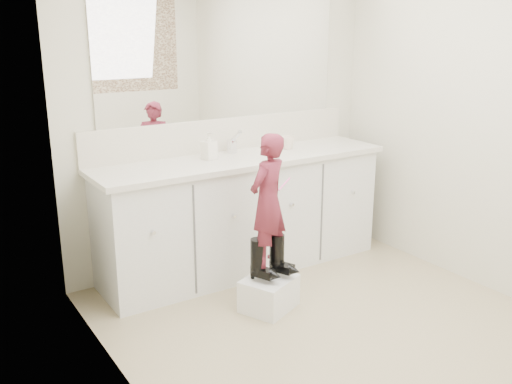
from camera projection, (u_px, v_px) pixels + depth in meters
floor at (347, 335)px, 3.49m from camera, size 3.00×3.00×0.00m
wall_back at (223, 110)px, 4.37m from camera, size 2.60×0.00×2.60m
wall_left at (134, 174)px, 2.48m from camera, size 0.00×3.00×3.00m
wall_right at (502, 122)px, 3.83m from camera, size 0.00×3.00×3.00m
vanity_cabinet at (243, 216)px, 4.36m from camera, size 2.20×0.55×0.85m
countertop at (243, 159)px, 4.22m from camera, size 2.28×0.58×0.04m
backsplash at (225, 134)px, 4.40m from camera, size 2.28×0.03×0.25m
mirror at (223, 51)px, 4.23m from camera, size 2.00×0.02×1.00m
faucet at (232, 146)px, 4.34m from camera, size 0.08×0.08×0.10m
cup at (288, 143)px, 4.47m from camera, size 0.11×0.11×0.10m
soap_bottle at (209, 146)px, 4.11m from camera, size 0.11×0.11×0.20m
step_stool at (269, 293)px, 3.79m from camera, size 0.43×0.40×0.22m
boot_left at (258, 260)px, 3.70m from camera, size 0.17×0.22×0.28m
boot_right at (277, 255)px, 3.78m from camera, size 0.17×0.22×0.28m
toddler at (268, 200)px, 3.63m from camera, size 0.37×0.32×0.87m
toothbrush at (284, 184)px, 3.57m from camera, size 0.13×0.07×0.06m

